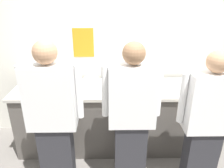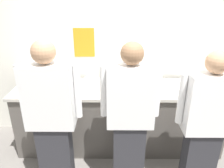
% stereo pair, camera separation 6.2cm
% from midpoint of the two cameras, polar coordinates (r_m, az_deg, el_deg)
% --- Properties ---
extents(ground_plane, '(9.00, 9.00, 0.00)m').
position_cam_midpoint_polar(ground_plane, '(3.14, 2.58, -19.71)').
color(ground_plane, slate).
extents(wall_back, '(4.49, 0.11, 2.98)m').
position_cam_midpoint_polar(wall_back, '(3.24, 2.52, 11.56)').
color(wall_back, silver).
rests_on(wall_back, ground).
extents(prep_counter, '(2.86, 0.71, 0.94)m').
position_cam_midpoint_polar(prep_counter, '(3.16, 2.50, -8.73)').
color(prep_counter, '#56514C').
rests_on(prep_counter, ground).
extents(chef_near_left, '(0.63, 0.24, 1.74)m').
position_cam_midpoint_polar(chef_near_left, '(2.34, -14.88, -8.73)').
color(chef_near_left, '#2D2D33').
rests_on(chef_near_left, ground).
extents(chef_center, '(0.62, 0.24, 1.72)m').
position_cam_midpoint_polar(chef_center, '(2.32, 5.50, -8.74)').
color(chef_center, '#2D2D33').
rests_on(chef_center, ground).
extents(chef_far_right, '(0.60, 0.24, 1.65)m').
position_cam_midpoint_polar(chef_far_right, '(2.47, 24.02, -9.74)').
color(chef_far_right, '#2D2D33').
rests_on(chef_far_right, ground).
extents(plate_stack_front, '(0.21, 0.21, 0.08)m').
position_cam_midpoint_polar(plate_stack_front, '(3.08, -4.77, 0.97)').
color(plate_stack_front, white).
rests_on(plate_stack_front, prep_counter).
extents(plate_stack_rear, '(0.24, 0.24, 0.10)m').
position_cam_midpoint_polar(plate_stack_rear, '(2.82, 1.86, -0.92)').
color(plate_stack_rear, white).
rests_on(plate_stack_rear, prep_counter).
extents(mixing_bowl_steel, '(0.39, 0.39, 0.12)m').
position_cam_midpoint_polar(mixing_bowl_steel, '(2.91, 10.38, -0.27)').
color(mixing_bowl_steel, '#B7BABF').
rests_on(mixing_bowl_steel, prep_counter).
extents(sheet_tray, '(0.49, 0.39, 0.02)m').
position_cam_midpoint_polar(sheet_tray, '(3.11, 18.82, -0.61)').
color(sheet_tray, '#B7BABF').
rests_on(sheet_tray, prep_counter).
extents(squeeze_bottle_primary, '(0.06, 0.06, 0.19)m').
position_cam_midpoint_polar(squeeze_bottle_primary, '(2.81, -16.22, -1.04)').
color(squeeze_bottle_primary, orange).
rests_on(squeeze_bottle_primary, prep_counter).
extents(squeeze_bottle_secondary, '(0.06, 0.06, 0.21)m').
position_cam_midpoint_polar(squeeze_bottle_secondary, '(3.02, 26.58, -0.75)').
color(squeeze_bottle_secondary, '#E5E066').
rests_on(squeeze_bottle_secondary, prep_counter).
extents(ramekin_red_sauce, '(0.09, 0.09, 0.05)m').
position_cam_midpoint_polar(ramekin_red_sauce, '(3.23, -16.13, 0.84)').
color(ramekin_red_sauce, white).
rests_on(ramekin_red_sauce, prep_counter).
extents(ramekin_green_sauce, '(0.10, 0.10, 0.04)m').
position_cam_midpoint_polar(ramekin_green_sauce, '(2.79, -9.00, -2.05)').
color(ramekin_green_sauce, white).
rests_on(ramekin_green_sauce, prep_counter).
extents(deli_cup, '(0.09, 0.09, 0.11)m').
position_cam_midpoint_polar(deli_cup, '(3.32, 22.13, 1.17)').
color(deli_cup, white).
rests_on(deli_cup, prep_counter).
extents(chefs_knife, '(0.27, 0.03, 0.02)m').
position_cam_midpoint_polar(chefs_knife, '(2.98, -19.67, -1.86)').
color(chefs_knife, '#B7BABF').
rests_on(chefs_knife, prep_counter).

